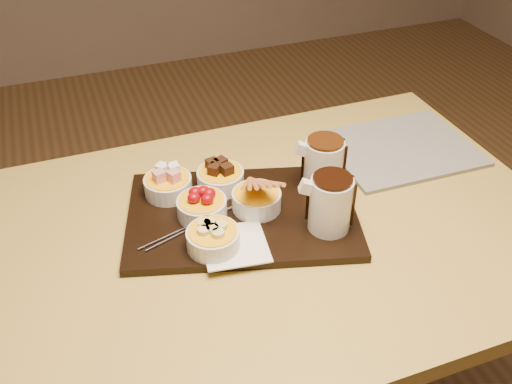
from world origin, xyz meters
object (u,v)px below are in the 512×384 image
object	(u,v)px
bowl_strawberries	(202,208)
newspaper	(401,148)
serving_board	(242,215)
pitcher_milk_chocolate	(323,165)
dining_table	(264,263)
pitcher_dark_chocolate	(330,204)

from	to	relation	value
bowl_strawberries	newspaper	size ratio (longest dim) A/B	0.30
serving_board	newspaper	xyz separation A→B (m)	(0.44, 0.11, -0.00)
pitcher_milk_chocolate	newspaper	size ratio (longest dim) A/B	0.34
dining_table	pitcher_milk_chocolate	size ratio (longest dim) A/B	10.73
serving_board	bowl_strawberries	xyz separation A→B (m)	(-0.08, 0.02, 0.03)
dining_table	bowl_strawberries	bearing A→B (deg)	152.69
serving_board	pitcher_dark_chocolate	distance (m)	0.19
dining_table	newspaper	size ratio (longest dim) A/B	3.61
serving_board	pitcher_milk_chocolate	distance (m)	0.20
pitcher_dark_chocolate	bowl_strawberries	bearing A→B (deg)	167.35
dining_table	serving_board	bearing A→B (deg)	129.22
pitcher_dark_chocolate	pitcher_milk_chocolate	world-z (taller)	same
dining_table	serving_board	world-z (taller)	serving_board
pitcher_milk_chocolate	serving_board	bearing A→B (deg)	-158.20
pitcher_dark_chocolate	serving_board	bearing A→B (deg)	160.02
bowl_strawberries	newspaper	distance (m)	0.53
serving_board	newspaper	size ratio (longest dim) A/B	1.39
serving_board	pitcher_milk_chocolate	world-z (taller)	pitcher_milk_chocolate
dining_table	pitcher_milk_chocolate	world-z (taller)	pitcher_milk_chocolate
bowl_strawberries	pitcher_milk_chocolate	xyz separation A→B (m)	(0.27, 0.00, 0.04)
newspaper	pitcher_milk_chocolate	bearing A→B (deg)	-159.74
serving_board	bowl_strawberries	world-z (taller)	bowl_strawberries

